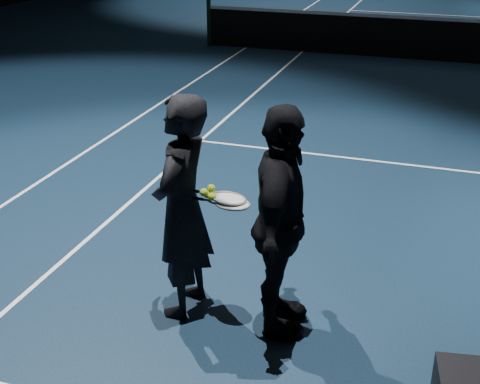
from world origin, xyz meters
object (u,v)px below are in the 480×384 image
object	(u,v)px
tennis_balls	(210,193)
player_b	(280,224)
racket_lower	(233,204)
racket_upper	(229,198)
player_a	(182,208)

from	to	relation	value
tennis_balls	player_b	bearing A→B (deg)	-1.97
racket_lower	racket_upper	xyz separation A→B (m)	(-0.05, 0.04, 0.03)
player_a	racket_lower	size ratio (longest dim) A/B	2.86
player_a	tennis_balls	xyz separation A→B (m)	(0.26, -0.00, 0.17)
player_b	tennis_balls	bearing A→B (deg)	79.56
racket_lower	player_b	bearing A→B (deg)	0.00
racket_upper	player_b	bearing A→B (deg)	-9.08
player_b	tennis_balls	world-z (taller)	player_b
player_a	racket_lower	distance (m)	0.46
tennis_balls	racket_lower	bearing A→B (deg)	-2.95
player_a	racket_upper	xyz separation A→B (m)	(0.40, 0.03, 0.13)
player_a	tennis_balls	distance (m)	0.31
player_a	player_b	xyz separation A→B (m)	(0.85, -0.02, 0.00)
player_b	tennis_balls	xyz separation A→B (m)	(-0.59, 0.02, 0.17)
player_a	racket_lower	world-z (taller)	player_a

